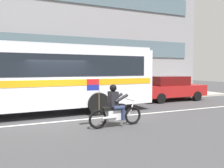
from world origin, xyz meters
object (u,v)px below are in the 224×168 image
at_px(motorcycle_with_rider, 115,109).
at_px(fire_hydrant, 90,94).
at_px(transit_bus, 12,74).
at_px(parked_sedan_curbside, 171,88).

bearing_deg(motorcycle_with_rider, fire_hydrant, 80.51).
relative_size(transit_bus, parked_sedan_curbside, 2.83).
height_order(parked_sedan_curbside, fire_hydrant, parked_sedan_curbside).
bearing_deg(transit_bus, fire_hydrant, 33.62).
relative_size(motorcycle_with_rider, parked_sedan_curbside, 0.47).
bearing_deg(motorcycle_with_rider, transit_bus, 135.67).
height_order(transit_bus, fire_hydrant, transit_bus).
relative_size(motorcycle_with_rider, fire_hydrant, 2.93).
bearing_deg(transit_bus, parked_sedan_curbside, 8.11).
height_order(motorcycle_with_rider, fire_hydrant, motorcycle_with_rider).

